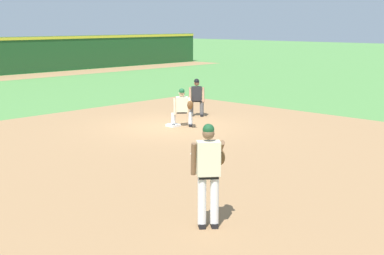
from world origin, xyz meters
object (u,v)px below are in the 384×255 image
at_px(first_baseman, 182,106).
at_px(first_base_bag, 173,125).
at_px(baseball, 192,154).
at_px(umpire, 197,96).
at_px(pitcher, 209,169).

bearing_deg(first_baseman, first_base_bag, 122.22).
distance_m(baseball, first_baseman, 4.12).
bearing_deg(umpire, baseball, -138.19).
relative_size(pitcher, first_baseman, 1.39).
relative_size(first_baseman, umpire, 0.92).
height_order(pitcher, first_baseman, pitcher).
distance_m(first_baseman, umpire, 2.19).
height_order(first_baseman, umpire, umpire).
xyz_separation_m(first_baseman, umpire, (1.90, 1.10, 0.06)).
bearing_deg(baseball, first_base_bag, 52.52).
bearing_deg(umpire, pitcher, -135.88).
relative_size(baseball, first_baseman, 0.06).
bearing_deg(baseball, first_baseman, 48.08).
xyz_separation_m(first_base_bag, pitcher, (-6.12, -7.13, 1.01)).
height_order(baseball, umpire, umpire).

